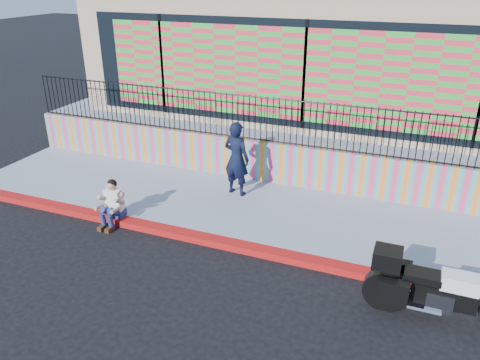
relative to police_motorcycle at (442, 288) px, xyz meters
The scene contains 10 objects.
ground 3.83m from the police_motorcycle, 168.05° to the left, with size 90.00×90.00×0.00m, color black.
red_curb 3.81m from the police_motorcycle, 168.05° to the left, with size 16.00×0.30×0.15m, color #9F170B.
sidewalk 4.45m from the police_motorcycle, 146.61° to the left, with size 16.00×3.00×0.15m, color #8F98AB.
mural_wall 5.46m from the police_motorcycle, 132.46° to the left, with size 16.00×0.20×1.10m, color #F13F6F.
metal_fence 5.59m from the police_motorcycle, 132.46° to the left, with size 15.80×0.04×1.20m, color black, non-canonical shape.
elevated_platform 9.85m from the police_motorcycle, 112.00° to the left, with size 16.00×10.00×1.25m, color #8F98AB.
storefront_building 9.99m from the police_motorcycle, 112.48° to the left, with size 14.00×8.06×4.00m.
police_motorcycle is the anchor object (origin of this frame).
police_officer 5.68m from the police_motorcycle, 148.16° to the left, with size 0.69×0.45×1.89m, color black.
seated_man 6.98m from the police_motorcycle, behind, with size 0.54×0.71×1.06m.
Camera 1 is at (2.92, -7.75, 5.37)m, focal length 35.00 mm.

